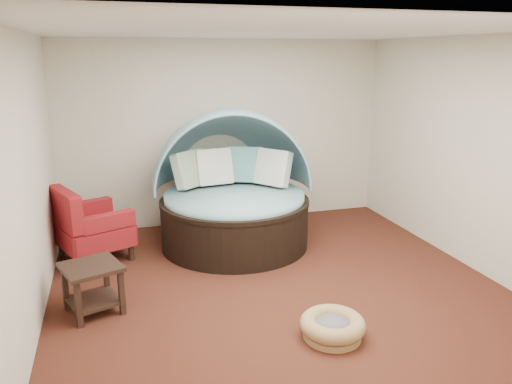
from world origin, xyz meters
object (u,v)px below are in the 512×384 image
object	(u,v)px
canopy_daybed	(233,183)
side_table	(92,282)
red_armchair	(89,227)
pet_basket	(332,327)

from	to	relation	value
canopy_daybed	side_table	bearing A→B (deg)	-132.69
red_armchair	pet_basket	bearing A→B (deg)	-71.73
canopy_daybed	red_armchair	xyz separation A→B (m)	(-1.93, -0.12, -0.41)
pet_basket	side_table	bearing A→B (deg)	152.10
canopy_daybed	side_table	world-z (taller)	canopy_daybed
canopy_daybed	side_table	size ratio (longest dim) A/B	3.40
red_armchair	side_table	distance (m)	1.44
canopy_daybed	red_armchair	size ratio (longest dim) A/B	2.16
pet_basket	red_armchair	size ratio (longest dim) A/B	0.68
canopy_daybed	side_table	xyz separation A→B (m)	(-1.87, -1.55, -0.53)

